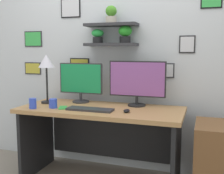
# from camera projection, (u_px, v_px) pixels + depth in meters

# --- Properties ---
(back_wall_assembly) EXTENTS (4.40, 0.24, 2.70)m
(back_wall_assembly) POSITION_uv_depth(u_px,v_px,m) (114.00, 46.00, 3.07)
(back_wall_assembly) COLOR silver
(back_wall_assembly) RESTS_ON ground
(desk) EXTENTS (1.59, 0.68, 0.75)m
(desk) POSITION_uv_depth(u_px,v_px,m) (103.00, 127.00, 2.82)
(desk) COLOR tan
(desk) RESTS_ON ground
(monitor_left) EXTENTS (0.49, 0.18, 0.42)m
(monitor_left) POSITION_uv_depth(u_px,v_px,m) (81.00, 81.00, 3.01)
(monitor_left) COLOR #2D2D33
(monitor_left) RESTS_ON desk
(monitor_right) EXTENTS (0.58, 0.18, 0.45)m
(monitor_right) POSITION_uv_depth(u_px,v_px,m) (137.00, 81.00, 2.82)
(monitor_right) COLOR black
(monitor_right) RESTS_ON desk
(keyboard) EXTENTS (0.44, 0.14, 0.02)m
(keyboard) POSITION_uv_depth(u_px,v_px,m) (90.00, 109.00, 2.63)
(keyboard) COLOR #2D2D33
(keyboard) RESTS_ON desk
(computer_mouse) EXTENTS (0.06, 0.09, 0.03)m
(computer_mouse) POSITION_uv_depth(u_px,v_px,m) (127.00, 111.00, 2.54)
(computer_mouse) COLOR black
(computer_mouse) RESTS_ON desk
(desk_lamp) EXTENTS (0.17, 0.17, 0.52)m
(desk_lamp) POSITION_uv_depth(u_px,v_px,m) (46.00, 65.00, 2.94)
(desk_lamp) COLOR black
(desk_lamp) RESTS_ON desk
(cell_phone) EXTENTS (0.12, 0.16, 0.01)m
(cell_phone) POSITION_uv_depth(u_px,v_px,m) (63.00, 108.00, 2.73)
(cell_phone) COLOR green
(cell_phone) RESTS_ON desk
(coffee_mug) EXTENTS (0.08, 0.08, 0.09)m
(coffee_mug) POSITION_uv_depth(u_px,v_px,m) (53.00, 103.00, 2.73)
(coffee_mug) COLOR blue
(coffee_mug) RESTS_ON desk
(pen_cup) EXTENTS (0.07, 0.07, 0.10)m
(pen_cup) POSITION_uv_depth(u_px,v_px,m) (33.00, 103.00, 2.71)
(pen_cup) COLOR blue
(pen_cup) RESTS_ON desk
(drawer_cabinet) EXTENTS (0.44, 0.50, 0.68)m
(drawer_cabinet) POSITION_uv_depth(u_px,v_px,m) (220.00, 162.00, 2.45)
(drawer_cabinet) COLOR brown
(drawer_cabinet) RESTS_ON ground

